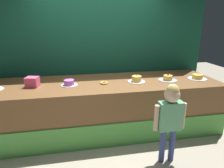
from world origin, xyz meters
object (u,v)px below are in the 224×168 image
at_px(cake_right, 168,78).
at_px(child_figure, 170,113).
at_px(pink_box, 32,82).
at_px(cake_far_right, 197,77).
at_px(cake_left, 69,83).
at_px(donut, 104,83).
at_px(cake_center, 137,79).

bearing_deg(cake_right, child_figure, -113.17).
distance_m(child_figure, pink_box, 2.19).
bearing_deg(pink_box, cake_far_right, -1.40).
xyz_separation_m(child_figure, pink_box, (-1.92, 1.02, 0.24)).
bearing_deg(cake_left, pink_box, 176.31).
xyz_separation_m(donut, cake_left, (-0.58, 0.01, 0.02)).
distance_m(donut, cake_far_right, 1.75).
xyz_separation_m(child_figure, cake_center, (-0.17, 0.98, 0.20)).
bearing_deg(child_figure, cake_center, 99.85).
distance_m(cake_center, cake_far_right, 1.17).
bearing_deg(cake_right, cake_center, 178.51).
relative_size(child_figure, cake_right, 3.44).
bearing_deg(cake_center, donut, -179.29).
distance_m(child_figure, donut, 1.24).
height_order(child_figure, cake_center, child_figure).
relative_size(pink_box, cake_far_right, 0.56).
bearing_deg(cake_right, pink_box, 178.58).
xyz_separation_m(pink_box, cake_center, (1.75, -0.04, -0.04)).
xyz_separation_m(pink_box, cake_left, (0.58, -0.04, -0.04)).
bearing_deg(cake_left, child_figure, -36.40).
relative_size(cake_center, cake_far_right, 0.90).
bearing_deg(cake_right, cake_far_right, -1.32).
bearing_deg(child_figure, donut, 127.75).
height_order(donut, cake_center, cake_center).
distance_m(donut, cake_left, 0.58).
bearing_deg(pink_box, cake_right, -1.42).
height_order(cake_center, cake_far_right, cake_center).
bearing_deg(pink_box, child_figure, -28.06).
bearing_deg(cake_right, cake_left, 179.33).
bearing_deg(cake_center, cake_far_right, -1.41).
relative_size(child_figure, cake_center, 3.78).
bearing_deg(pink_box, cake_center, -1.40).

